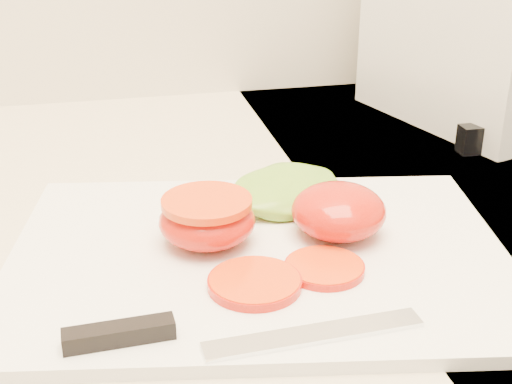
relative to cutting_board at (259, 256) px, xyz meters
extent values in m
cube|color=beige|center=(-0.09, 0.13, -0.02)|extent=(3.92, 0.65, 0.03)
cube|color=white|center=(0.00, 0.00, 0.00)|extent=(0.42, 0.34, 0.01)
ellipsoid|color=red|center=(0.07, 0.01, 0.03)|extent=(0.08, 0.08, 0.04)
ellipsoid|color=red|center=(-0.04, 0.02, 0.02)|extent=(0.08, 0.08, 0.04)
cylinder|color=red|center=(-0.04, 0.02, 0.04)|extent=(0.07, 0.07, 0.01)
cylinder|color=#F55914|center=(-0.01, -0.05, 0.01)|extent=(0.06, 0.06, 0.01)
cylinder|color=#F55914|center=(0.04, -0.04, 0.01)|extent=(0.06, 0.06, 0.01)
ellipsoid|color=#8DBA31|center=(0.05, 0.08, 0.02)|extent=(0.13, 0.12, 0.02)
cube|color=silver|center=(0.01, -0.11, 0.01)|extent=(0.14, 0.02, 0.00)
cube|color=black|center=(-0.11, -0.09, 0.01)|extent=(0.07, 0.02, 0.01)
camera|label=1|loc=(-0.11, -0.47, 0.27)|focal=50.00mm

